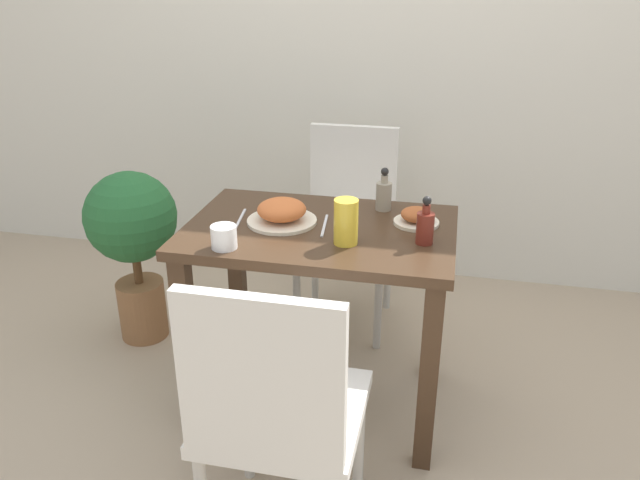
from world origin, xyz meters
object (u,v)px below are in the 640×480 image
at_px(juice_glass, 346,222).
at_px(food_plate, 282,212).
at_px(side_plate, 417,217).
at_px(potted_plant_left, 133,233).
at_px(drink_cup, 224,237).
at_px(sauce_bottle, 425,226).
at_px(chair_far, 349,216).
at_px(chair_near, 276,409).
at_px(condiment_bottle, 384,194).

bearing_deg(juice_glass, food_plate, 153.02).
bearing_deg(juice_glass, side_plate, 45.50).
xyz_separation_m(food_plate, potted_plant_left, (-0.74, 0.28, -0.26)).
relative_size(drink_cup, sauce_bottle, 0.51).
distance_m(drink_cup, sauce_bottle, 0.64).
bearing_deg(chair_far, chair_near, -87.79).
bearing_deg(juice_glass, drink_cup, -162.23).
bearing_deg(potted_plant_left, chair_far, 23.85).
distance_m(chair_far, juice_glass, 0.85).
xyz_separation_m(chair_near, juice_glass, (0.07, 0.58, 0.30)).
bearing_deg(side_plate, potted_plant_left, 170.97).
relative_size(juice_glass, condiment_bottle, 0.93).
distance_m(chair_near, condiment_bottle, 0.96).
height_order(juice_glass, sauce_bottle, sauce_bottle).
xyz_separation_m(side_plate, juice_glass, (-0.21, -0.21, 0.05)).
height_order(chair_near, side_plate, chair_near).
bearing_deg(sauce_bottle, chair_near, -116.79).
height_order(chair_near, juice_glass, chair_near).
bearing_deg(chair_far, juice_glass, -80.98).
bearing_deg(sauce_bottle, food_plate, 171.90).
height_order(side_plate, condiment_bottle, condiment_bottle).
relative_size(food_plate, condiment_bottle, 1.52).
xyz_separation_m(chair_far, food_plate, (-0.12, -0.66, 0.26)).
bearing_deg(sauce_bottle, side_plate, 103.26).
xyz_separation_m(chair_near, condiment_bottle, (0.15, 0.90, 0.28)).
xyz_separation_m(food_plate, sauce_bottle, (0.49, -0.07, 0.02)).
distance_m(food_plate, side_plate, 0.46).
bearing_deg(juice_glass, sauce_bottle, 12.73).
bearing_deg(chair_near, sauce_bottle, -116.79).
relative_size(chair_far, sauce_bottle, 5.62).
height_order(chair_far, juice_glass, chair_far).
distance_m(food_plate, condiment_bottle, 0.39).
relative_size(chair_near, food_plate, 3.69).
bearing_deg(side_plate, sauce_bottle, -76.74).
xyz_separation_m(food_plate, side_plate, (0.46, 0.09, -0.01)).
xyz_separation_m(chair_far, sauce_bottle, (0.37, -0.73, 0.28)).
bearing_deg(drink_cup, food_plate, 63.78).
bearing_deg(drink_cup, chair_far, 74.96).
distance_m(chair_near, drink_cup, 0.60).
height_order(sauce_bottle, potted_plant_left, sauce_bottle).
distance_m(drink_cup, potted_plant_left, 0.85).
bearing_deg(condiment_bottle, juice_glass, -103.83).
xyz_separation_m(chair_near, food_plate, (-0.18, 0.70, 0.26)).
height_order(side_plate, drink_cup, drink_cup).
xyz_separation_m(drink_cup, sauce_bottle, (0.61, 0.17, 0.02)).
xyz_separation_m(side_plate, drink_cup, (-0.58, -0.33, 0.01)).
relative_size(chair_near, potted_plant_left, 1.16).
bearing_deg(chair_near, potted_plant_left, -46.86).
bearing_deg(sauce_bottle, juice_glass, -167.27).
bearing_deg(chair_far, condiment_bottle, -65.89).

